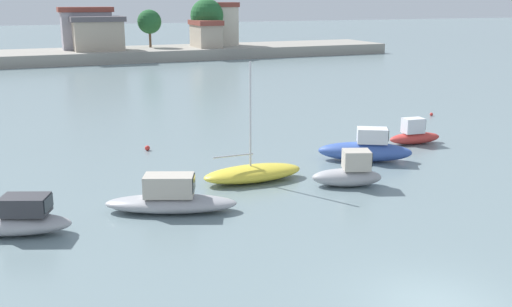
{
  "coord_description": "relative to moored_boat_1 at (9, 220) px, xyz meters",
  "views": [
    {
      "loc": [
        -10.82,
        -12.43,
        8.81
      ],
      "look_at": [
        0.34,
        14.8,
        0.99
      ],
      "focal_mm": 41.28,
      "sensor_mm": 36.0,
      "label": 1
    }
  ],
  "objects": [
    {
      "name": "moored_boat_1",
      "position": [
        0.0,
        0.0,
        0.0
      ],
      "size": [
        5.31,
        3.31,
        1.53
      ],
      "rotation": [
        0.0,
        0.0,
        -0.37
      ],
      "color": "#9E9EA3",
      "rests_on": "ground"
    },
    {
      "name": "moored_boat_6",
      "position": [
        23.35,
        6.03,
        0.03
      ],
      "size": [
        3.51,
        1.41,
        1.63
      ],
      "rotation": [
        0.0,
        0.0,
        -0.09
      ],
      "color": "#C63833",
      "rests_on": "ground"
    },
    {
      "name": "moored_boat_3",
      "position": [
        11.17,
        2.67,
        -0.12
      ],
      "size": [
        5.08,
        1.84,
        5.91
      ],
      "rotation": [
        0.0,
        0.0,
        -0.0
      ],
      "color": "yellow",
      "rests_on": "ground"
    },
    {
      "name": "mooring_buoy_3",
      "position": [
        30.12,
        12.89,
        -0.42
      ],
      "size": [
        0.25,
        0.25,
        0.25
      ],
      "primitive_type": "sphere",
      "color": "red",
      "rests_on": "ground"
    },
    {
      "name": "moored_boat_2",
      "position": [
        6.35,
        0.04,
        0.01
      ],
      "size": [
        5.82,
        3.62,
        1.62
      ],
      "rotation": [
        0.0,
        0.0,
        -0.38
      ],
      "color": "#9E9EA3",
      "rests_on": "ground"
    },
    {
      "name": "distant_shoreline",
      "position": [
        11.57,
        64.29,
        1.47
      ],
      "size": [
        90.5,
        11.58,
        8.68
      ],
      "color": "gray",
      "rests_on": "ground"
    },
    {
      "name": "mooring_buoy_2",
      "position": [
        7.62,
        10.66,
        -0.39
      ],
      "size": [
        0.31,
        0.31,
        0.31
      ],
      "primitive_type": "sphere",
      "color": "red",
      "rests_on": "ground"
    },
    {
      "name": "moored_boat_5",
      "position": [
        18.39,
        3.79,
        0.12
      ],
      "size": [
        5.28,
        3.85,
        1.87
      ],
      "rotation": [
        0.0,
        0.0,
        -0.5
      ],
      "color": "#3856A8",
      "rests_on": "ground"
    },
    {
      "name": "ground_plane",
      "position": [
        11.58,
        -10.69,
        -0.54
      ],
      "size": [
        400.0,
        400.0,
        0.0
      ],
      "primitive_type": "plane",
      "color": "slate"
    },
    {
      "name": "moored_boat_4",
      "position": [
        15.2,
        0.23,
        0.1
      ],
      "size": [
        3.61,
        2.38,
        1.76
      ],
      "rotation": [
        0.0,
        0.0,
        -0.35
      ],
      "color": "#9E9EA3",
      "rests_on": "ground"
    }
  ]
}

